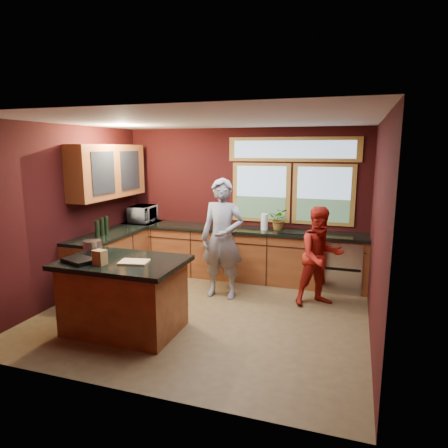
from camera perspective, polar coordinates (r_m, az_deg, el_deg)
The scene contains 14 objects.
floor at distance 5.90m, azimuth -2.85°, elevation -12.59°, with size 4.50×4.50×0.00m, color brown.
room_shell at distance 5.98m, azimuth -7.25°, elevation 5.50°, with size 4.52×4.02×2.71m.
back_counter at distance 7.22m, azimuth 3.48°, elevation -4.29°, with size 4.50×0.64×0.93m.
left_counter at distance 7.33m, azimuth -14.83°, elevation -4.40°, with size 0.64×2.30×0.93m.
island at distance 5.38m, azimuth -14.10°, elevation -9.82°, with size 1.55×1.05×0.95m.
person_grey at distance 6.26m, azimuth -0.23°, elevation -2.10°, with size 0.69×0.45×1.89m, color slate.
person_red at distance 6.14m, azimuth 13.61°, elevation -4.53°, with size 0.73×0.57×1.50m, color #A01B12.
microwave at distance 7.89m, azimuth -11.51°, elevation 1.44°, with size 0.57×0.39×0.32m, color #999999.
potted_plant at distance 7.01m, azimuth 7.92°, elevation 0.69°, with size 0.35×0.30×0.39m, color #999999.
paper_towel at distance 7.02m, azimuth 5.79°, elevation 0.31°, with size 0.12×0.12×0.28m, color silver.
cutting_board at distance 5.09m, azimuth -12.73°, elevation -5.30°, with size 0.35×0.25×0.02m, color tan.
stock_pot at distance 5.64m, azimuth -18.28°, elevation -3.17°, with size 0.24×0.24×0.18m, color silver.
paper_bag at distance 5.09m, azimuth -17.32°, elevation -4.57°, with size 0.15×0.12×0.18m, color brown.
black_tray at distance 5.29m, azimuth -19.94°, elevation -4.91°, with size 0.40×0.28×0.05m, color black.
Camera 1 is at (1.97, -5.05, 2.34)m, focal length 32.00 mm.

